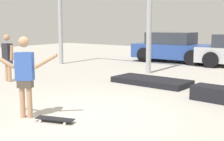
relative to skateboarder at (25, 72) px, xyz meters
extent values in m
plane|color=#B2ADA3|center=(0.84, 0.82, -0.94)|extent=(36.00, 36.00, 0.00)
cylinder|color=tan|center=(-0.06, -0.04, -0.55)|extent=(0.11, 0.11, 0.78)
cylinder|color=tan|center=(0.06, 0.04, -0.55)|extent=(0.11, 0.11, 0.78)
cube|color=#4C4238|center=(0.00, 0.00, -0.23)|extent=(0.34, 0.30, 0.17)
cube|color=#3359B2|center=(0.00, 0.00, 0.12)|extent=(0.39, 0.34, 0.56)
sphere|color=tan|center=(0.00, 0.00, 0.61)|extent=(0.22, 0.22, 0.22)
cylinder|color=tan|center=(-0.37, -0.24, 0.23)|extent=(0.46, 0.33, 0.33)
cylinder|color=tan|center=(0.37, 0.24, 0.23)|extent=(0.46, 0.33, 0.33)
cube|color=black|center=(0.69, 0.13, -0.87)|extent=(0.81, 0.44, 0.01)
cylinder|color=silver|center=(0.91, 0.32, -0.91)|extent=(0.06, 0.05, 0.05)
cylinder|color=silver|center=(0.98, 0.11, -0.91)|extent=(0.06, 0.05, 0.05)
cylinder|color=silver|center=(0.40, 0.16, -0.91)|extent=(0.06, 0.05, 0.05)
cylinder|color=silver|center=(0.47, -0.05, -0.91)|extent=(0.06, 0.05, 0.05)
cube|color=black|center=(0.28, 4.68, -0.85)|extent=(2.51, 1.20, 0.18)
cylinder|color=#A5A8AD|center=(-5.67, 6.56, 1.64)|extent=(0.20, 0.20, 5.17)
cylinder|color=#A5A8AD|center=(-0.90, 6.56, 1.64)|extent=(0.20, 0.20, 5.17)
cube|color=#284793|center=(-1.69, 10.52, -0.39)|extent=(4.08, 1.95, 0.70)
cube|color=#2D333D|center=(-1.85, 10.51, 0.25)|extent=(2.28, 1.72, 0.58)
cylinder|color=black|center=(-0.50, 11.43, -0.58)|extent=(0.72, 0.26, 0.71)
cylinder|color=black|center=(-0.41, 9.72, -0.58)|extent=(0.72, 0.26, 0.71)
cylinder|color=black|center=(-2.97, 11.31, -0.58)|extent=(0.72, 0.26, 0.71)
cylinder|color=black|center=(-2.89, 9.60, -0.58)|extent=(0.72, 0.26, 0.71)
cylinder|color=black|center=(0.38, 11.10, -0.59)|extent=(0.72, 0.29, 0.70)
cylinder|color=black|center=(0.55, 9.46, -0.59)|extent=(0.72, 0.29, 0.70)
cylinder|color=tan|center=(-3.68, 2.24, -0.57)|extent=(0.12, 0.12, 0.73)
cylinder|color=tan|center=(-3.85, 2.27, -0.57)|extent=(0.12, 0.12, 0.73)
cube|color=navy|center=(-3.76, 2.25, -0.27)|extent=(0.37, 0.24, 0.16)
cube|color=#26262D|center=(-3.76, 2.25, 0.06)|extent=(0.43, 0.26, 0.53)
sphere|color=tan|center=(-3.76, 2.25, 0.52)|extent=(0.20, 0.20, 0.20)
cylinder|color=tan|center=(-3.48, 2.21, 0.04)|extent=(0.17, 0.12, 0.50)
cylinder|color=tan|center=(-4.04, 2.30, 0.04)|extent=(0.17, 0.12, 0.50)
camera|label=1|loc=(5.07, -3.93, 0.96)|focal=50.00mm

